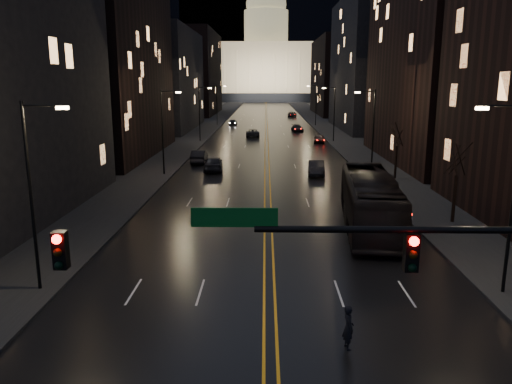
{
  "coord_description": "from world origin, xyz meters",
  "views": [
    {
      "loc": [
        -0.23,
        -12.11,
        9.87
      ],
      "look_at": [
        -0.7,
        13.5,
        4.14
      ],
      "focal_mm": 35.0,
      "sensor_mm": 36.0,
      "label": 1
    }
  ],
  "objects_px": {
    "oncoming_car_b": "(199,156)",
    "traffic_signal": "(504,271)",
    "receding_car_a": "(316,168)",
    "oncoming_car_a": "(213,163)",
    "pedestrian_a": "(348,327)",
    "bus": "(370,201)"
  },
  "relations": [
    {
      "from": "oncoming_car_b",
      "to": "traffic_signal",
      "type": "bearing_deg",
      "value": 104.86
    },
    {
      "from": "traffic_signal",
      "to": "receding_car_a",
      "type": "height_order",
      "value": "traffic_signal"
    },
    {
      "from": "oncoming_car_a",
      "to": "receding_car_a",
      "type": "xyz_separation_m",
      "value": [
        11.26,
        -2.33,
        -0.08
      ]
    },
    {
      "from": "traffic_signal",
      "to": "oncoming_car_b",
      "type": "relative_size",
      "value": 3.52
    },
    {
      "from": "oncoming_car_b",
      "to": "pedestrian_a",
      "type": "bearing_deg",
      "value": 102.98
    },
    {
      "from": "oncoming_car_a",
      "to": "receding_car_a",
      "type": "bearing_deg",
      "value": 164.05
    },
    {
      "from": "oncoming_car_a",
      "to": "receding_car_a",
      "type": "distance_m",
      "value": 11.5
    },
    {
      "from": "traffic_signal",
      "to": "receding_car_a",
      "type": "distance_m",
      "value": 40.67
    },
    {
      "from": "traffic_signal",
      "to": "oncoming_car_a",
      "type": "xyz_separation_m",
      "value": [
        -11.94,
        42.77,
        -4.24
      ]
    },
    {
      "from": "oncoming_car_b",
      "to": "pedestrian_a",
      "type": "xyz_separation_m",
      "value": [
        11.21,
        -43.21,
        0.06
      ]
    },
    {
      "from": "traffic_signal",
      "to": "pedestrian_a",
      "type": "relative_size",
      "value": 9.98
    },
    {
      "from": "bus",
      "to": "oncoming_car_a",
      "type": "distance_m",
      "value": 25.5
    },
    {
      "from": "traffic_signal",
      "to": "oncoming_car_b",
      "type": "distance_m",
      "value": 50.45
    },
    {
      "from": "bus",
      "to": "traffic_signal",
      "type": "bearing_deg",
      "value": -86.87
    },
    {
      "from": "traffic_signal",
      "to": "bus",
      "type": "bearing_deg",
      "value": 87.34
    },
    {
      "from": "bus",
      "to": "receding_car_a",
      "type": "distance_m",
      "value": 19.73
    },
    {
      "from": "receding_car_a",
      "to": "pedestrian_a",
      "type": "bearing_deg",
      "value": -89.41
    },
    {
      "from": "oncoming_car_b",
      "to": "receding_car_a",
      "type": "height_order",
      "value": "oncoming_car_b"
    },
    {
      "from": "pedestrian_a",
      "to": "receding_car_a",
      "type": "bearing_deg",
      "value": -14.64
    },
    {
      "from": "traffic_signal",
      "to": "oncoming_car_b",
      "type": "height_order",
      "value": "traffic_signal"
    },
    {
      "from": "bus",
      "to": "oncoming_car_a",
      "type": "relative_size",
      "value": 2.67
    },
    {
      "from": "receding_car_a",
      "to": "oncoming_car_a",
      "type": "bearing_deg",
      "value": 172.64
    }
  ]
}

